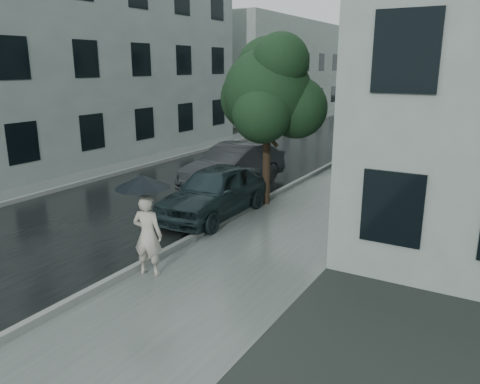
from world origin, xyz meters
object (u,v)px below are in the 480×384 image
Objects in this scene: car_far at (234,166)px; street_tree at (269,92)px; pedestrian at (148,235)px; lamp_post at (348,94)px; car_near at (215,191)px.

street_tree is at bearing -27.29° from car_far.
street_tree is at bearing -102.25° from pedestrian.
lamp_post reaches higher than pedestrian.
car_far is (-1.30, 3.30, 0.02)m from car_near.
street_tree is 3.51m from car_near.
pedestrian is 12.70m from lamp_post.
lamp_post reaches higher than car_near.
lamp_post reaches higher than street_tree.
car_far is (-2.05, 1.32, -2.78)m from street_tree.
car_near is at bearing -110.82° from street_tree.
car_far is at bearing 147.14° from street_tree.
pedestrian is 4.26m from car_near.
street_tree is at bearing -81.94° from lamp_post.
pedestrian is at bearing -78.48° from lamp_post.
pedestrian is 7.79m from car_far.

